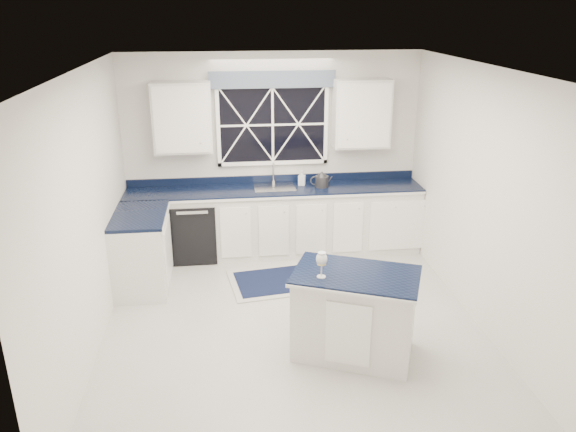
{
  "coord_description": "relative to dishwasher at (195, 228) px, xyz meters",
  "views": [
    {
      "loc": [
        -0.67,
        -5.21,
        3.26
      ],
      "look_at": [
        -0.01,
        0.4,
        1.12
      ],
      "focal_mm": 35.0,
      "sensor_mm": 36.0,
      "label": 1
    }
  ],
  "objects": [
    {
      "name": "upper_cabinets",
      "position": [
        1.1,
        0.13,
        1.49
      ],
      "size": [
        3.1,
        0.34,
        0.9
      ],
      "color": "silver",
      "rests_on": "ground"
    },
    {
      "name": "wine_glass",
      "position": [
        1.29,
        -2.55,
        0.64
      ],
      "size": [
        0.11,
        0.11,
        0.25
      ],
      "color": "silver",
      "rests_on": "island"
    },
    {
      "name": "countertop",
      "position": [
        1.1,
        0.0,
        0.51
      ],
      "size": [
        3.98,
        0.64,
        0.04
      ],
      "primitive_type": "cube",
      "color": "black",
      "rests_on": "base_cabinets"
    },
    {
      "name": "island",
      "position": [
        1.63,
        -2.51,
        0.03
      ],
      "size": [
        1.36,
        1.11,
        0.88
      ],
      "rotation": [
        0.0,
        0.0,
        -0.4
      ],
      "color": "silver",
      "rests_on": "ground"
    },
    {
      "name": "soap_bottle",
      "position": [
        1.48,
        0.1,
        0.63
      ],
      "size": [
        0.11,
        0.12,
        0.2
      ],
      "primitive_type": "imported",
      "rotation": [
        0.0,
        0.0,
        -0.29
      ],
      "color": "silver",
      "rests_on": "countertop"
    },
    {
      "name": "rug",
      "position": [
        1.16,
        -0.89,
        -0.4
      ],
      "size": [
        1.52,
        1.05,
        0.02
      ],
      "rotation": [
        0.0,
        0.0,
        0.14
      ],
      "color": "#ADADA8",
      "rests_on": "ground"
    },
    {
      "name": "ground",
      "position": [
        1.1,
        -1.95,
        -0.41
      ],
      "size": [
        4.5,
        4.5,
        0.0
      ],
      "primitive_type": "plane",
      "color": "#ADADA8",
      "rests_on": "ground"
    },
    {
      "name": "faucet",
      "position": [
        1.1,
        0.19,
        0.69
      ],
      "size": [
        0.05,
        0.2,
        0.3
      ],
      "color": "#B5B5B8",
      "rests_on": "countertop"
    },
    {
      "name": "base_cabinets",
      "position": [
        0.77,
        -0.17,
        0.04
      ],
      "size": [
        3.99,
        1.6,
        0.9
      ],
      "color": "silver",
      "rests_on": "ground"
    },
    {
      "name": "back_wall",
      "position": [
        1.1,
        0.3,
        0.94
      ],
      "size": [
        4.0,
        0.1,
        2.7
      ],
      "primitive_type": "cube",
      "color": "silver",
      "rests_on": "ground"
    },
    {
      "name": "dishwasher",
      "position": [
        0.0,
        0.0,
        0.0
      ],
      "size": [
        0.6,
        0.58,
        0.82
      ],
      "primitive_type": "cube",
      "color": "black",
      "rests_on": "ground"
    },
    {
      "name": "kettle",
      "position": [
        1.73,
        -0.0,
        0.63
      ],
      "size": [
        0.3,
        0.19,
        0.21
      ],
      "rotation": [
        0.0,
        0.0,
        -0.07
      ],
      "color": "#323234",
      "rests_on": "countertop"
    },
    {
      "name": "window",
      "position": [
        1.1,
        0.25,
        1.42
      ],
      "size": [
        1.65,
        0.09,
        1.26
      ],
      "color": "black",
      "rests_on": "ground"
    }
  ]
}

